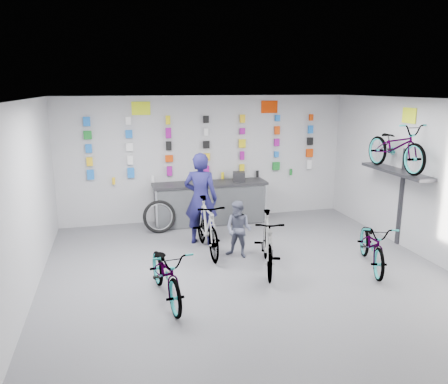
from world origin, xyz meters
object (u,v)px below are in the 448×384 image
object	(u,v)px
bike_service	(207,226)
customer	(239,229)
bike_center	(268,242)
clerk	(201,199)
bike_left	(166,272)
bike_right	(372,244)
counter	(210,204)

from	to	relation	value
bike_service	customer	world-z (taller)	customer
bike_center	clerk	world-z (taller)	clerk
bike_center	bike_left	bearing A→B (deg)	-144.09
bike_left	bike_right	bearing A→B (deg)	-2.14
counter	bike_left	size ratio (longest dim) A/B	1.59
counter	clerk	size ratio (longest dim) A/B	1.41
clerk	customer	world-z (taller)	clerk
bike_center	customer	bearing A→B (deg)	130.44
bike_center	bike_right	distance (m)	1.90
bike_left	customer	distance (m)	2.10
bike_service	customer	xyz separation A→B (m)	(0.54, -0.37, 0.01)
bike_left	customer	bearing A→B (deg)	35.07
bike_center	clerk	size ratio (longest dim) A/B	0.89
bike_left	clerk	xyz separation A→B (m)	(1.01, 2.33, 0.51)
bike_center	bike_service	xyz separation A→B (m)	(-0.86, 1.09, 0.03)
bike_service	customer	distance (m)	0.65
customer	bike_service	bearing A→B (deg)	-176.51
bike_center	bike_right	world-z (taller)	bike_center
clerk	bike_left	bearing A→B (deg)	91.87
bike_center	clerk	bearing A→B (deg)	133.88
counter	bike_center	size ratio (longest dim) A/B	1.57
bike_service	customer	bearing A→B (deg)	-35.31
bike_left	bike_service	bearing A→B (deg)	53.12
counter	bike_center	bearing A→B (deg)	-82.41
bike_left	bike_service	distance (m)	2.05
bike_service	bike_left	bearing A→B (deg)	-120.47
bike_center	bike_right	bearing A→B (deg)	4.79
counter	customer	size ratio (longest dim) A/B	2.45
counter	bike_center	xyz separation A→B (m)	(0.39, -2.93, 0.03)
counter	bike_center	distance (m)	2.96
bike_service	customer	size ratio (longest dim) A/B	1.63
bike_right	customer	size ratio (longest dim) A/B	1.52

